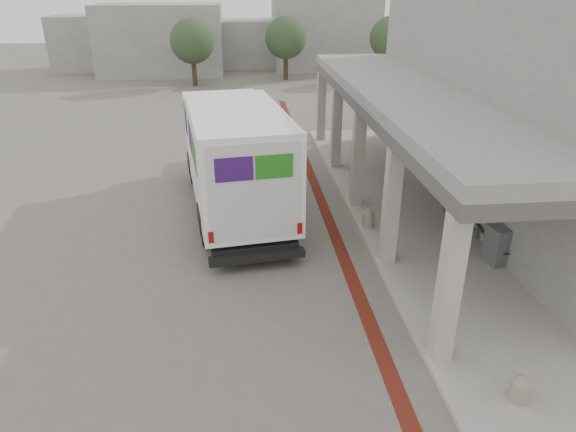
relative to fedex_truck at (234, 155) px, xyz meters
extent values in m
plane|color=#666057|center=(2.01, -4.56, -1.95)|extent=(120.00, 120.00, 0.00)
cube|color=#5F1D13|center=(3.01, -2.56, -1.95)|extent=(0.35, 40.00, 0.01)
cube|color=#9A948A|center=(6.01, -4.56, -1.89)|extent=(4.40, 28.00, 0.12)
cube|color=gray|center=(9.36, -0.06, 1.55)|extent=(4.30, 17.00, 7.00)
cube|color=#514F4C|center=(5.61, -0.06, 1.55)|extent=(3.40, 16.90, 0.35)
cube|color=gray|center=(5.61, -0.06, 1.90)|extent=(3.40, 16.90, 0.35)
cube|color=gray|center=(-5.99, 29.44, 0.80)|extent=(10.00, 6.00, 5.50)
cube|color=gray|center=(1.01, 33.44, 0.05)|extent=(8.00, 6.00, 4.00)
cube|color=gray|center=(8.01, 31.44, 1.30)|extent=(9.00, 6.00, 6.50)
cube|color=gray|center=(-11.99, 32.44, 0.30)|extent=(7.00, 5.00, 4.50)
cylinder|color=#38281C|center=(-2.99, 23.44, -0.75)|extent=(0.36, 0.36, 2.40)
sphere|color=#2E4126|center=(-2.99, 23.44, 1.25)|extent=(3.20, 3.20, 3.20)
cylinder|color=#38281C|center=(4.01, 25.44, -0.75)|extent=(0.36, 0.36, 2.40)
sphere|color=#2E4126|center=(4.01, 25.44, 1.25)|extent=(3.20, 3.20, 3.20)
cylinder|color=#38281C|center=(12.01, 24.44, -0.75)|extent=(0.36, 0.36, 2.40)
sphere|color=#2E4126|center=(12.01, 24.44, 1.25)|extent=(3.20, 3.20, 3.20)
cube|color=black|center=(0.01, -0.04, -1.50)|extent=(3.43, 8.15, 0.34)
cube|color=white|center=(0.15, -1.04, 0.25)|extent=(3.49, 6.18, 2.93)
cube|color=white|center=(-0.39, 2.81, 0.08)|extent=(2.98, 2.49, 2.59)
cube|color=white|center=(-0.55, 3.98, -0.88)|extent=(2.55, 1.01, 0.90)
cube|color=black|center=(-0.51, 3.70, 0.70)|extent=(2.53, 0.88, 1.18)
cube|color=black|center=(0.56, -4.06, -1.56)|extent=(2.61, 0.64, 0.20)
cube|color=#37135B|center=(-1.31, -0.45, 0.75)|extent=(0.24, 1.57, 0.85)
cube|color=#247C1B|center=(-1.08, -2.13, 0.75)|extent=(0.24, 1.57, 0.85)
cube|color=#37135B|center=(0.05, -4.05, 0.92)|extent=(0.95, 0.17, 0.62)
cube|color=#247C1B|center=(1.06, -3.91, 0.92)|extent=(0.95, 0.17, 0.62)
cylinder|color=black|center=(-1.57, 2.70, -1.45)|extent=(0.45, 1.05, 1.02)
cylinder|color=black|center=(0.78, 3.03, -1.45)|extent=(0.45, 1.05, 1.02)
cylinder|color=black|center=(-0.86, -2.44, -1.45)|extent=(0.45, 1.05, 1.02)
cylinder|color=black|center=(1.49, -2.11, -1.45)|extent=(0.45, 1.05, 1.02)
cube|color=slate|center=(7.12, -4.64, -1.63)|extent=(0.41, 0.13, 0.40)
cube|color=slate|center=(7.30, -3.07, -1.63)|extent=(0.41, 0.13, 0.40)
cube|color=#10321B|center=(7.06, -3.84, -1.41)|extent=(0.33, 1.89, 0.05)
cube|color=#10321B|center=(7.21, -3.86, -1.41)|extent=(0.33, 1.89, 0.05)
cube|color=#10321B|center=(7.36, -3.87, -1.41)|extent=(0.33, 1.89, 0.05)
cylinder|color=gray|center=(5.11, -9.40, -1.65)|extent=(0.36, 0.36, 0.36)
sphere|color=gray|center=(5.11, -9.40, -1.47)|extent=(0.36, 0.36, 0.36)
cylinder|color=gray|center=(4.11, -1.88, -1.65)|extent=(0.37, 0.37, 0.37)
sphere|color=gray|center=(4.11, -1.88, -1.46)|extent=(0.37, 0.37, 0.37)
cube|color=gray|center=(7.01, -4.47, -1.31)|extent=(0.58, 0.71, 1.05)
camera|label=1|loc=(0.25, -16.10, 5.13)|focal=32.00mm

